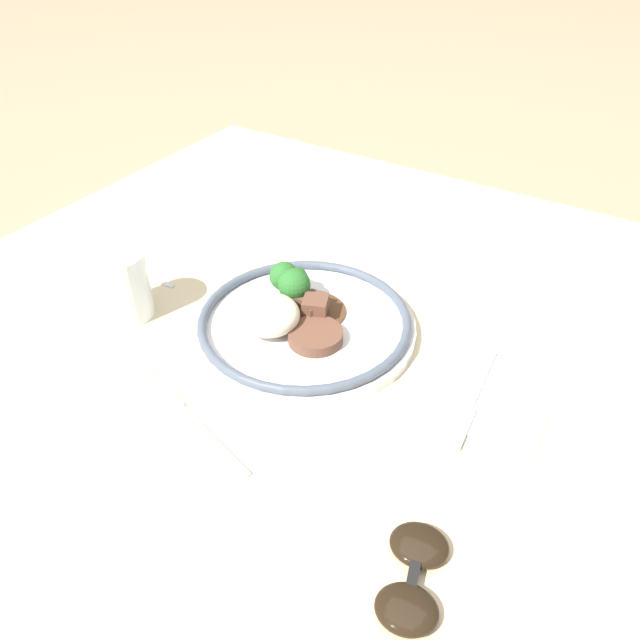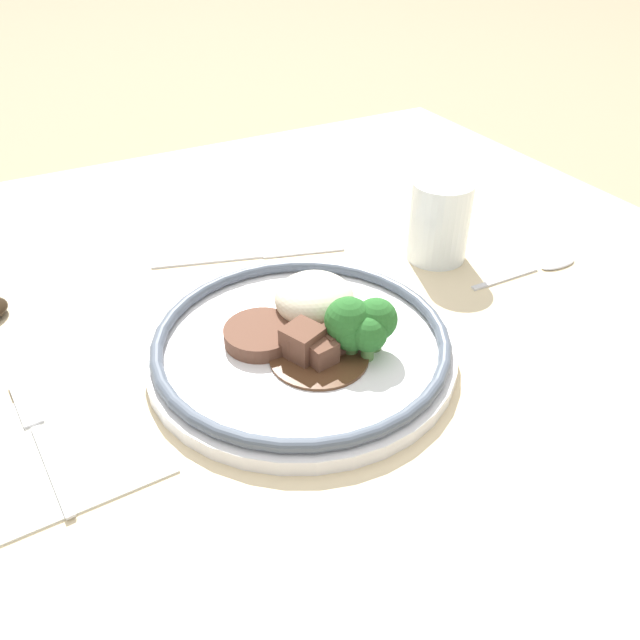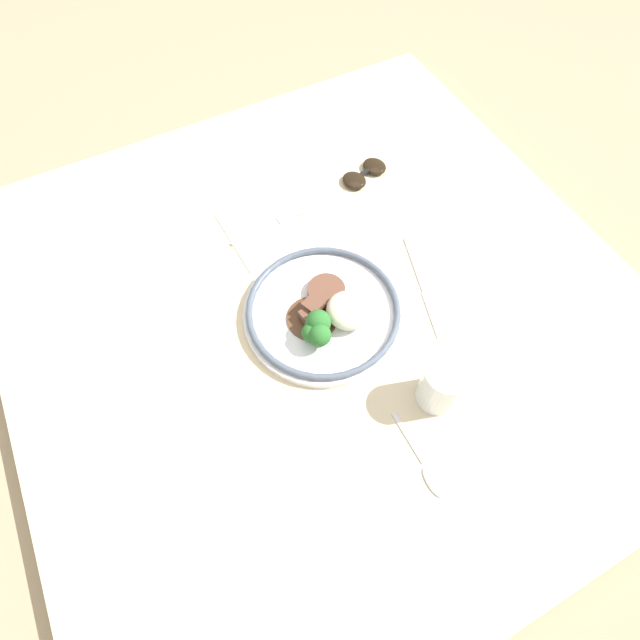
{
  "view_description": "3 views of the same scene",
  "coord_description": "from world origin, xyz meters",
  "views": [
    {
      "loc": [
        -0.33,
        0.52,
        0.55
      ],
      "look_at": [
        0.0,
        -0.02,
        0.07
      ],
      "focal_mm": 35.0,
      "sensor_mm": 36.0,
      "label": 1
    },
    {
      "loc": [
        -0.18,
        -0.42,
        0.41
      ],
      "look_at": [
        0.05,
        0.0,
        0.06
      ],
      "focal_mm": 35.0,
      "sensor_mm": 36.0,
      "label": 2
    },
    {
      "loc": [
        0.43,
        -0.23,
        0.82
      ],
      "look_at": [
        0.04,
        -0.03,
        0.06
      ],
      "focal_mm": 28.0,
      "sensor_mm": 36.0,
      "label": 3
    }
  ],
  "objects": [
    {
      "name": "ground_plane",
      "position": [
        0.0,
        0.0,
        0.0
      ],
      "size": [
        8.0,
        8.0,
        0.0
      ],
      "primitive_type": "plane",
      "color": "#998466"
    },
    {
      "name": "dining_table",
      "position": [
        0.0,
        0.0,
        0.02
      ],
      "size": [
        1.15,
        1.12,
        0.04
      ],
      "color": "beige",
      "rests_on": "ground"
    },
    {
      "name": "napkin",
      "position": [
        -0.21,
        -0.03,
        0.04
      ],
      "size": [
        0.17,
        0.15,
        0.0
      ],
      "color": "silver",
      "rests_on": "dining_table"
    },
    {
      "name": "plate",
      "position": [
        0.03,
        -0.01,
        0.06
      ],
      "size": [
        0.29,
        0.29,
        0.07
      ],
      "color": "white",
      "rests_on": "dining_table"
    },
    {
      "name": "juice_glass",
      "position": [
        0.25,
        0.08,
        0.08
      ],
      "size": [
        0.07,
        0.07,
        0.09
      ],
      "color": "#F4AD19",
      "rests_on": "dining_table"
    },
    {
      "name": "fork",
      "position": [
        -0.21,
        0.0,
        0.05
      ],
      "size": [
        0.03,
        0.17,
        0.0
      ],
      "rotation": [
        0.0,
        0.0,
        1.66
      ],
      "color": "silver",
      "rests_on": "napkin"
    },
    {
      "name": "knife",
      "position": [
        0.06,
        0.18,
        0.04
      ],
      "size": [
        0.22,
        0.07,
        0.0
      ],
      "rotation": [
        0.0,
        0.0,
        -0.29
      ],
      "color": "silver",
      "rests_on": "dining_table"
    },
    {
      "name": "spoon",
      "position": [
        0.34,
        -0.01,
        0.04
      ],
      "size": [
        0.15,
        0.02,
        0.01
      ],
      "rotation": [
        0.0,
        0.0,
        -0.01
      ],
      "color": "silver",
      "rests_on": "dining_table"
    },
    {
      "name": "sunglasses",
      "position": [
        -0.24,
        0.23,
        0.05
      ],
      "size": [
        0.08,
        0.12,
        0.02
      ],
      "rotation": [
        0.0,
        0.0,
        0.26
      ],
      "color": "black",
      "rests_on": "dining_table"
    }
  ]
}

